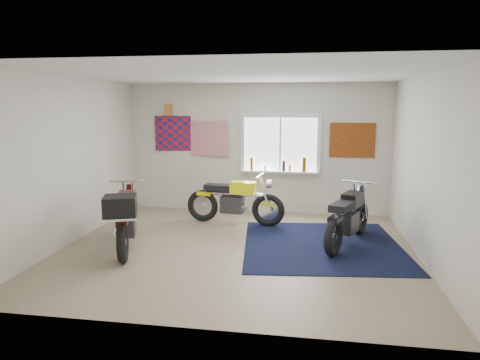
% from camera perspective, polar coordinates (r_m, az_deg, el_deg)
% --- Properties ---
extents(ground, '(5.50, 5.50, 0.00)m').
position_cam_1_polar(ground, '(6.88, -0.39, -9.14)').
color(ground, '#9E896B').
rests_on(ground, ground).
extents(room_shell, '(5.50, 5.50, 5.50)m').
position_cam_1_polar(room_shell, '(6.53, -0.40, 4.59)').
color(room_shell, white).
rests_on(room_shell, ground).
extents(navy_rug, '(2.77, 2.86, 0.01)m').
position_cam_1_polar(navy_rug, '(7.16, 10.88, -8.50)').
color(navy_rug, black).
rests_on(navy_rug, ground).
extents(window_assembly, '(1.66, 0.17, 1.26)m').
position_cam_1_polar(window_assembly, '(8.94, 5.38, 4.26)').
color(window_assembly, white).
rests_on(window_assembly, room_shell).
extents(oil_bottles, '(1.17, 0.09, 0.30)m').
position_cam_1_polar(oil_bottles, '(8.91, 5.82, 2.02)').
color(oil_bottles, '#945015').
rests_on(oil_bottles, window_assembly).
extents(flag_display, '(1.60, 0.10, 1.17)m').
position_cam_1_polar(flag_display, '(9.37, -9.53, 9.21)').
color(flag_display, red).
rests_on(flag_display, room_shell).
extents(triumph_poster, '(0.90, 0.03, 0.70)m').
position_cam_1_polar(triumph_poster, '(8.96, 14.73, 5.15)').
color(triumph_poster, '#A54C14').
rests_on(triumph_poster, room_shell).
extents(yellow_triumph, '(1.94, 0.58, 0.98)m').
position_cam_1_polar(yellow_triumph, '(8.18, -0.77, -2.91)').
color(yellow_triumph, black).
rests_on(yellow_triumph, ground).
extents(black_chrome_bike, '(0.91, 1.81, 0.99)m').
position_cam_1_polar(black_chrome_bike, '(7.19, 14.21, -5.02)').
color(black_chrome_bike, black).
rests_on(black_chrome_bike, navy_rug).
extents(maroon_tourer, '(0.98, 1.97, 1.02)m').
position_cam_1_polar(maroon_tourer, '(6.87, -15.06, -4.90)').
color(maroon_tourer, black).
rests_on(maroon_tourer, ground).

